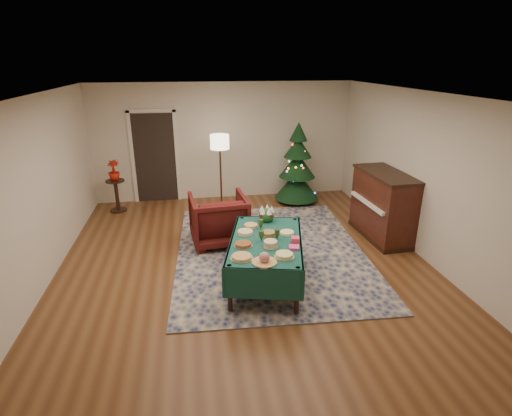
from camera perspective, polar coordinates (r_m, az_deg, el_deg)
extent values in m
plane|color=#593319|center=(6.64, -1.52, -8.03)|extent=(7.00, 7.00, 0.00)
plane|color=white|center=(5.85, -1.78, 15.89)|extent=(7.00, 7.00, 0.00)
plane|color=beige|center=(9.48, -4.60, 9.40)|extent=(6.00, 0.00, 6.00)
plane|color=beige|center=(3.02, 7.98, -16.86)|extent=(6.00, 0.00, 6.00)
plane|color=beige|center=(6.45, -29.09, 1.45)|extent=(0.00, 7.00, 7.00)
plane|color=beige|center=(7.14, 23.01, 4.09)|extent=(0.00, 7.00, 7.00)
cube|color=black|center=(9.54, -14.21, 6.88)|extent=(0.92, 0.02, 2.04)
cube|color=silver|center=(9.58, -17.23, 6.82)|extent=(0.08, 0.04, 2.14)
cube|color=silver|center=(9.50, -11.21, 7.23)|extent=(0.08, 0.04, 2.14)
cube|color=silver|center=(9.35, -14.80, 13.30)|extent=(1.08, 0.04, 0.08)
cube|color=#141D4B|center=(7.06, 2.06, -6.11)|extent=(3.42, 4.37, 0.02)
cylinder|color=black|center=(5.34, -3.77, -11.46)|extent=(0.07, 0.07, 0.70)
cylinder|color=black|center=(6.76, -2.01, -4.17)|extent=(0.07, 0.07, 0.70)
cylinder|color=black|center=(5.30, 5.88, -11.76)|extent=(0.07, 0.07, 0.70)
cylinder|color=black|center=(6.73, 5.47, -4.36)|extent=(0.07, 0.07, 0.70)
cube|color=#13443E|center=(5.85, 1.45, -4.66)|extent=(1.41, 1.96, 0.04)
cube|color=#13443E|center=(6.74, 1.76, -3.03)|extent=(1.03, 0.27, 0.44)
cube|color=#13443E|center=(5.18, 1.01, -10.81)|extent=(1.03, 0.27, 0.44)
cube|color=#13443E|center=(5.95, 6.33, -6.52)|extent=(0.44, 1.76, 0.44)
cube|color=#13443E|center=(5.98, -3.42, -6.26)|extent=(0.44, 1.76, 0.44)
cylinder|color=silver|center=(5.31, -2.05, -7.16)|extent=(0.31, 0.31, 0.01)
cylinder|color=tan|center=(5.30, -2.05, -6.95)|extent=(0.26, 0.26, 0.03)
cylinder|color=silver|center=(5.20, 1.20, -7.80)|extent=(0.33, 0.33, 0.01)
sphere|color=#CC727A|center=(5.16, 1.21, -7.06)|extent=(0.14, 0.14, 0.14)
cylinder|color=silver|center=(5.35, 4.05, -6.97)|extent=(0.27, 0.27, 0.01)
cylinder|color=#D8D172|center=(5.34, 4.06, -6.70)|extent=(0.23, 0.23, 0.05)
cylinder|color=silver|center=(5.65, -1.85, -5.39)|extent=(0.27, 0.27, 0.01)
cylinder|color=brown|center=(5.64, -1.85, -5.17)|extent=(0.23, 0.23, 0.04)
cylinder|color=silver|center=(5.61, 2.07, -5.55)|extent=(0.22, 0.22, 0.01)
cylinder|color=tan|center=(5.59, 2.08, -5.11)|extent=(0.19, 0.19, 0.08)
cylinder|color=silver|center=(6.03, -1.56, -3.65)|extent=(0.27, 0.27, 0.01)
cylinder|color=#D8BF7F|center=(6.02, -1.57, -3.44)|extent=(0.23, 0.23, 0.04)
cylinder|color=silver|center=(5.96, 1.79, -3.93)|extent=(0.24, 0.24, 0.01)
cylinder|color=maroon|center=(5.95, 1.79, -3.63)|extent=(0.21, 0.21, 0.06)
cylinder|color=silver|center=(6.04, 4.44, -3.65)|extent=(0.24, 0.24, 0.01)
cylinder|color=#F2EACC|center=(6.03, 4.45, -3.48)|extent=(0.21, 0.21, 0.03)
cylinder|color=silver|center=(6.27, -0.75, -2.64)|extent=(0.25, 0.25, 0.01)
cylinder|color=tan|center=(6.26, -0.75, -2.47)|extent=(0.21, 0.21, 0.03)
cone|color=#2D471E|center=(6.16, 0.69, -2.71)|extent=(0.07, 0.07, 0.08)
cylinder|color=#2D471E|center=(6.13, 0.69, -2.03)|extent=(0.07, 0.07, 0.08)
cone|color=#2D471E|center=(5.83, 3.02, -4.15)|extent=(0.07, 0.07, 0.08)
cylinder|color=#2D471E|center=(5.80, 3.04, -3.44)|extent=(0.07, 0.07, 0.08)
cone|color=#2D471E|center=(5.77, 0.78, -4.39)|extent=(0.07, 0.07, 0.08)
cylinder|color=#2D471E|center=(5.74, 0.78, -3.67)|extent=(0.07, 0.07, 0.08)
cube|color=#F64491|center=(5.59, 5.45, -5.63)|extent=(0.17, 0.17, 0.04)
cube|color=#EF4262|center=(5.73, 5.63, -4.61)|extent=(0.13, 0.13, 0.09)
sphere|color=#1E4C1E|center=(6.45, 1.51, -1.11)|extent=(0.24, 0.24, 0.24)
cone|color=white|center=(6.43, 2.26, -0.14)|extent=(0.09, 0.09, 0.11)
cone|color=white|center=(6.49, 1.61, 0.08)|extent=(0.09, 0.09, 0.11)
cone|color=white|center=(6.45, 0.84, -0.06)|extent=(0.09, 0.09, 0.11)
cone|color=white|center=(6.36, 1.00, -0.37)|extent=(0.09, 0.09, 0.11)
cone|color=white|center=(6.34, 1.89, -0.42)|extent=(0.09, 0.09, 0.11)
sphere|color=#B20C0F|center=(6.51, 2.15, -0.57)|extent=(0.07, 0.07, 0.07)
sphere|color=#B20C0F|center=(6.51, 0.87, -0.56)|extent=(0.07, 0.07, 0.07)
sphere|color=#B20C0F|center=(6.37, 0.86, -1.04)|extent=(0.07, 0.07, 0.07)
sphere|color=#B20C0F|center=(6.37, 2.17, -1.04)|extent=(0.07, 0.07, 0.07)
imported|color=#4B1210|center=(7.22, -5.38, -1.27)|extent=(1.05, 1.00, 1.00)
cylinder|color=#A57F3F|center=(9.04, -4.91, 0.03)|extent=(0.28, 0.28, 0.03)
cylinder|color=black|center=(8.81, -5.06, 4.56)|extent=(0.04, 0.04, 1.52)
cylinder|color=#FFEABF|center=(8.64, -5.21, 9.40)|extent=(0.40, 0.40, 0.30)
cylinder|color=black|center=(9.38, -19.01, -0.27)|extent=(0.36, 0.36, 0.04)
cylinder|color=black|center=(9.28, -19.25, 1.62)|extent=(0.08, 0.08, 0.65)
cylinder|color=black|center=(9.18, -19.50, 3.66)|extent=(0.40, 0.40, 0.03)
imported|color=#B41B0C|center=(9.14, -19.60, 4.49)|extent=(0.24, 0.44, 0.24)
cylinder|color=black|center=(9.50, 5.75, 1.40)|extent=(0.11, 0.11, 0.15)
cone|color=black|center=(9.39, 5.83, 3.38)|extent=(1.03, 1.03, 0.65)
cone|color=black|center=(9.27, 5.93, 6.13)|extent=(0.84, 0.84, 0.56)
cone|color=black|center=(9.17, 6.03, 8.66)|extent=(0.64, 0.64, 0.46)
cone|color=black|center=(9.11, 6.11, 10.83)|extent=(0.41, 0.41, 0.42)
cube|color=black|center=(7.96, 17.25, -3.62)|extent=(0.69, 1.46, 0.08)
cube|color=#33120C|center=(7.75, 17.70, 0.34)|extent=(0.67, 1.44, 1.17)
cube|color=black|center=(7.57, 18.19, 4.64)|extent=(0.71, 1.48, 0.05)
cube|color=white|center=(7.58, 15.77, 0.75)|extent=(0.18, 1.22, 0.06)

